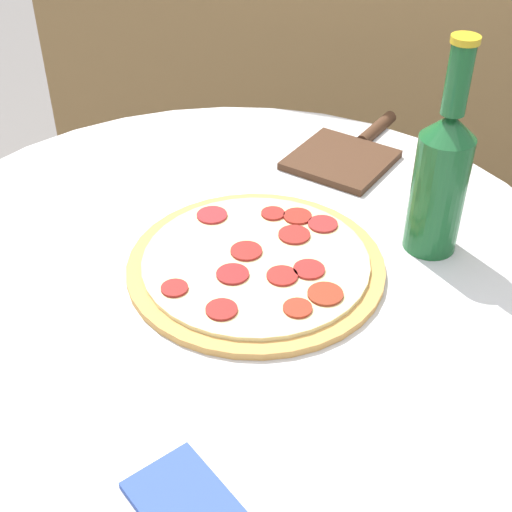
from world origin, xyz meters
TOP-DOWN VIEW (x-y plane):
  - table at (0.00, 0.00)m, footprint 0.94×0.94m
  - fence_panel at (0.00, 0.85)m, footprint 1.71×0.04m
  - pizza at (0.04, 0.00)m, footprint 0.33×0.33m
  - beer_bottle at (0.24, 0.13)m, footprint 0.07×0.07m
  - pizza_paddle at (0.08, 0.33)m, footprint 0.18×0.27m
  - napkin at (0.11, -0.36)m, footprint 0.15×0.13m

SIDE VIEW (x-z plane):
  - table at x=0.00m, z-range 0.17..0.95m
  - napkin at x=0.11m, z-range 0.78..0.79m
  - pizza_paddle at x=0.08m, z-range 0.77..0.79m
  - pizza at x=0.04m, z-range 0.78..0.80m
  - fence_panel at x=0.00m, z-range 0.00..1.72m
  - beer_bottle at x=0.24m, z-range 0.74..1.03m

